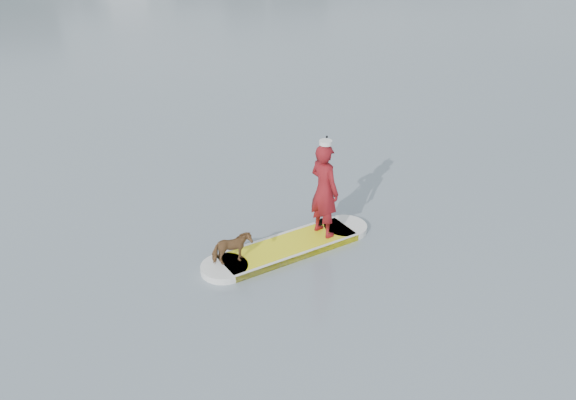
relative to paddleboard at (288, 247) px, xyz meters
name	(u,v)px	position (x,y,z in m)	size (l,w,h in m)	color
ground	(328,238)	(0.83, 0.14, -0.06)	(140.00, 140.00, 0.00)	slate
paddleboard	(288,247)	(0.00, 0.00, 0.00)	(3.25, 1.30, 0.12)	yellow
paddler	(324,190)	(0.73, 0.15, 0.92)	(0.63, 0.41, 1.73)	maroon
white_cap	(326,143)	(0.73, 0.15, 1.82)	(0.22, 0.22, 0.07)	silver
dog	(232,249)	(-1.07, -0.22, 0.34)	(0.30, 0.66, 0.56)	brown
paddle	(321,193)	(0.78, 0.40, 0.74)	(0.10, 0.30, 2.00)	black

